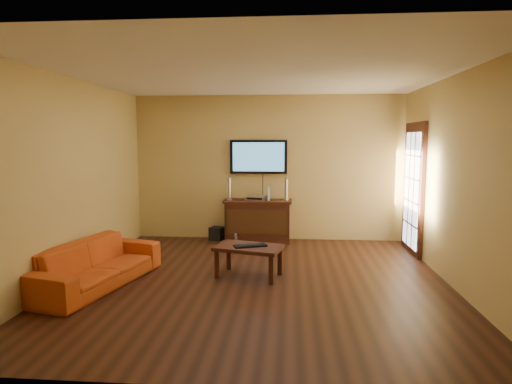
# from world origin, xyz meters

# --- Properties ---
(ground_plane) EXTENTS (5.00, 5.00, 0.00)m
(ground_plane) POSITION_xyz_m (0.00, 0.00, 0.00)
(ground_plane) COLOR black
(ground_plane) RESTS_ON ground
(room_walls) EXTENTS (5.00, 5.00, 5.00)m
(room_walls) POSITION_xyz_m (0.00, 0.62, 1.69)
(room_walls) COLOR tan
(room_walls) RESTS_ON ground
(french_door) EXTENTS (0.07, 1.02, 2.22)m
(french_door) POSITION_xyz_m (2.46, 1.70, 1.05)
(french_door) COLOR black
(french_door) RESTS_ON ground
(media_console) EXTENTS (1.24, 0.48, 0.77)m
(media_console) POSITION_xyz_m (-0.17, 2.25, 0.39)
(media_console) COLOR black
(media_console) RESTS_ON ground
(television) EXTENTS (1.07, 0.08, 0.63)m
(television) POSITION_xyz_m (-0.17, 2.45, 1.56)
(television) COLOR black
(television) RESTS_ON ground
(coffee_table) EXTENTS (0.99, 0.74, 0.43)m
(coffee_table) POSITION_xyz_m (-0.14, 0.19, 0.36)
(coffee_table) COLOR black
(coffee_table) RESTS_ON ground
(sofa) EXTENTS (0.99, 2.02, 0.76)m
(sofa) POSITION_xyz_m (-2.06, -0.34, 0.38)
(sofa) COLOR #C24815
(sofa) RESTS_ON ground
(speaker_left) EXTENTS (0.11, 0.11, 0.40)m
(speaker_left) POSITION_xyz_m (-0.70, 2.25, 0.96)
(speaker_left) COLOR silver
(speaker_left) RESTS_ON media_console
(speaker_right) EXTENTS (0.10, 0.10, 0.38)m
(speaker_right) POSITION_xyz_m (0.35, 2.29, 0.95)
(speaker_right) COLOR silver
(speaker_right) RESTS_ON media_console
(av_receiver) EXTENTS (0.39, 0.32, 0.08)m
(av_receiver) POSITION_xyz_m (-0.20, 2.27, 0.81)
(av_receiver) COLOR silver
(av_receiver) RESTS_ON media_console
(game_console) EXTENTS (0.07, 0.17, 0.23)m
(game_console) POSITION_xyz_m (0.03, 2.27, 0.89)
(game_console) COLOR white
(game_console) RESTS_ON media_console
(subwoofer) EXTENTS (0.30, 0.30, 0.24)m
(subwoofer) POSITION_xyz_m (-0.94, 2.32, 0.12)
(subwoofer) COLOR black
(subwoofer) RESTS_ON ground
(bottle) EXTENTS (0.07, 0.07, 0.22)m
(bottle) POSITION_xyz_m (-0.55, 1.95, 0.10)
(bottle) COLOR white
(bottle) RESTS_ON ground
(keyboard) EXTENTS (0.48, 0.32, 0.03)m
(keyboard) POSITION_xyz_m (-0.11, 0.16, 0.44)
(keyboard) COLOR black
(keyboard) RESTS_ON coffee_table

